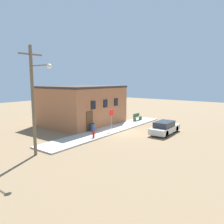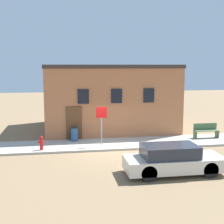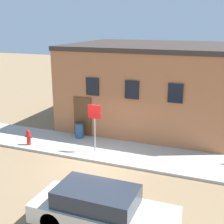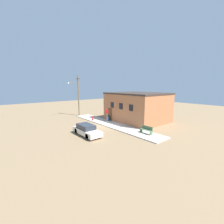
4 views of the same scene
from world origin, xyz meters
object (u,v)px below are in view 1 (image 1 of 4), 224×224
parked_car (165,128)px  stop_sign (111,116)px  trash_bin (93,127)px  fire_hydrant (94,134)px  utility_pole (34,97)px  bench (137,117)px

parked_car → stop_sign: bearing=116.6°
parked_car → trash_bin: bearing=122.2°
fire_hydrant → trash_bin: size_ratio=0.92×
fire_hydrant → trash_bin: trash_bin is taller
utility_pole → trash_bin: bearing=10.8°
stop_sign → utility_pole: size_ratio=0.29×
bench → fire_hydrant: bearing=-173.0°
fire_hydrant → bench: size_ratio=0.49×
trash_bin → utility_pole: size_ratio=0.11×
utility_pole → parked_car: bearing=-22.4°
fire_hydrant → utility_pole: bearing=176.8°
stop_sign → trash_bin: 2.33m
stop_sign → parked_car: 5.67m
fire_hydrant → parked_car: parked_car is taller
bench → parked_car: (-4.38, -5.80, 0.06)m
stop_sign → bench: 7.01m
trash_bin → utility_pole: (-7.78, -1.48, 3.75)m
fire_hydrant → parked_car: bearing=-37.6°
fire_hydrant → trash_bin: (1.89, 1.80, 0.04)m
trash_bin → parked_car: parked_car is taller
fire_hydrant → stop_sign: stop_sign is taller
bench → utility_pole: 16.61m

